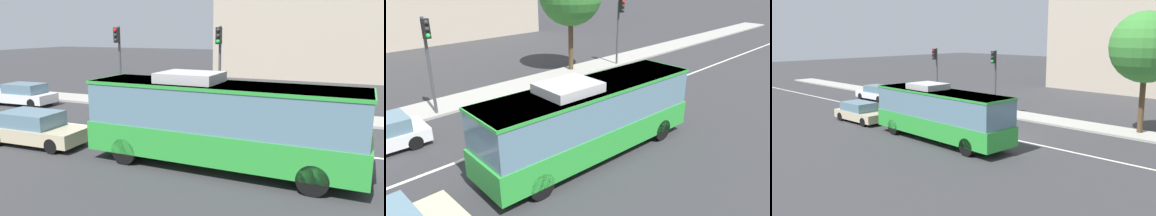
# 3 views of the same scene
# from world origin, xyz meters

# --- Properties ---
(ground_plane) EXTENTS (160.00, 160.00, 0.00)m
(ground_plane) POSITION_xyz_m (0.00, 0.00, 0.00)
(ground_plane) COLOR #333335
(sidewalk_kerb) EXTENTS (80.00, 2.56, 0.14)m
(sidewalk_kerb) POSITION_xyz_m (0.00, 6.29, 0.07)
(sidewalk_kerb) COLOR #9E9B93
(sidewalk_kerb) RESTS_ON ground_plane
(lane_centre_line) EXTENTS (76.00, 0.16, 0.01)m
(lane_centre_line) POSITION_xyz_m (0.00, 0.00, 0.01)
(lane_centre_line) COLOR silver
(lane_centre_line) RESTS_ON ground_plane
(transit_bus) EXTENTS (10.09, 2.90, 3.46)m
(transit_bus) POSITION_xyz_m (-1.64, -3.33, 1.81)
(transit_bus) COLOR green
(transit_bus) RESTS_ON ground_plane
(traffic_light_near_corner) EXTENTS (0.32, 0.62, 5.20)m
(traffic_light_near_corner) POSITION_xyz_m (10.34, 5.29, 3.56)
(traffic_light_near_corner) COLOR #47474C
(traffic_light_near_corner) RESTS_ON ground_plane
(traffic_light_mid_block) EXTENTS (0.33, 0.62, 5.20)m
(traffic_light_mid_block) POSITION_xyz_m (-4.52, 5.26, 3.56)
(traffic_light_mid_block) COLOR #47474C
(traffic_light_mid_block) RESTS_ON ground_plane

